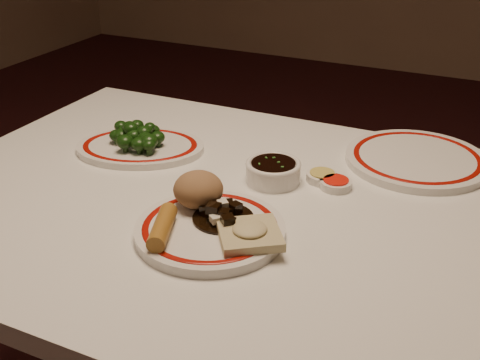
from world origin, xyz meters
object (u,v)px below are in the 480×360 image
Objects in this scene: main_plate at (210,230)px; stirfry_heap at (222,215)px; soy_bowl at (273,172)px; broccoli_plate at (140,147)px; spring_roll at (162,227)px; dining_table at (222,238)px; rice_mound at (198,189)px; broccoli_pile at (137,135)px; fried_wonton at (250,233)px.

stirfry_heap is (0.01, 0.03, 0.02)m from main_plate.
stirfry_heap reaches higher than soy_bowl.
main_plate is 0.39m from broccoli_plate.
main_plate is 2.53× the size of spring_roll.
spring_roll is (-0.01, -0.18, 0.13)m from dining_table.
broccoli_pile is at bearing 144.22° from rice_mound.
stirfry_heap reaches higher than broccoli_plate.
stirfry_heap is at bearing 70.26° from main_plate.
rice_mound is 0.31m from broccoli_pile.
dining_table is 0.16m from stirfry_heap.
fried_wonton is 0.46m from broccoli_pile.
fried_wonton reaches higher than soy_bowl.
rice_mound reaches higher than broccoli_pile.
rice_mound reaches higher than soy_bowl.
soy_bowl is (0.08, 0.29, -0.01)m from spring_roll.
spring_roll is (-0.06, -0.06, 0.02)m from main_plate.
main_plate is 2.64× the size of stirfry_heap.
soy_bowl is (0.32, -0.01, 0.01)m from broccoli_plate.
spring_roll is at bearing -93.15° from rice_mound.
broccoli_plate is at bearing 145.47° from stirfry_heap.
soy_bowl is (0.33, -0.01, -0.02)m from broccoli_pile.
spring_roll is (-0.01, -0.11, -0.02)m from rice_mound.
fried_wonton is at bearing -5.69° from main_plate.
dining_table is 0.31m from broccoli_pile.
spring_roll is at bearing -105.13° from soy_bowl.
rice_mound is 0.65× the size of fried_wonton.
spring_roll is at bearing -134.57° from main_plate.
spring_roll is 0.33× the size of broccoli_plate.
stirfry_heap is 0.32× the size of broccoli_plate.
broccoli_pile is 1.32× the size of soy_bowl.
broccoli_plate is at bearing 141.31° from main_plate.
soy_bowl is (0.07, 0.18, -0.03)m from rice_mound.
fried_wonton is (0.13, 0.05, -0.00)m from spring_roll.
fried_wonton is (0.13, -0.06, -0.02)m from rice_mound.
broccoli_pile reaches higher than dining_table.
broccoli_pile is at bearing -118.16° from broccoli_plate.
fried_wonton is 1.28× the size of stirfry_heap.
spring_roll is 1.04× the size of stirfry_heap.
stirfry_heap is at bearing -23.87° from rice_mound.
soy_bowl is at bearing 84.84° from main_plate.
stirfry_heap is (0.07, 0.09, -0.01)m from spring_roll.
soy_bowl reaches higher than dining_table.
dining_table is 0.16m from rice_mound.
broccoli_pile is (-0.32, 0.21, 0.01)m from stirfry_heap.
fried_wonton reaches higher than dining_table.
stirfry_heap is 0.38m from broccoli_plate.
spring_roll is 0.14m from fried_wonton.
dining_table is at bearing -121.23° from soy_bowl.
fried_wonton is 0.46m from broccoli_plate.
broccoli_plate reaches higher than dining_table.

